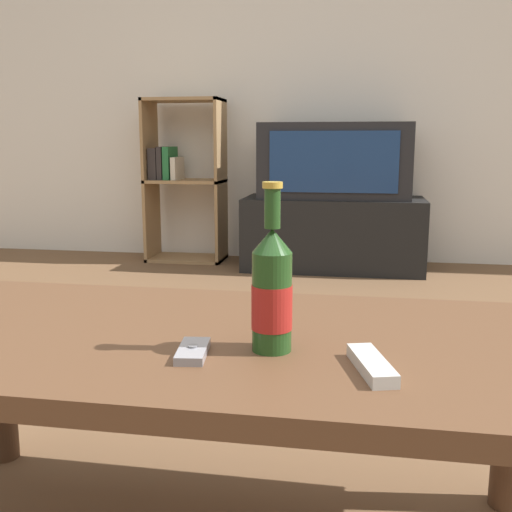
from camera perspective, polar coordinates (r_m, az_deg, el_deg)
back_wall at (r=4.07m, az=6.38°, el=18.08°), size 8.00×0.05×2.60m
coffee_table at (r=1.12m, az=-4.59°, el=-10.37°), size 1.31×0.63×0.44m
tv_stand at (r=3.75m, az=7.36°, el=2.16°), size 1.10×0.49×0.44m
television at (r=3.71m, az=7.52°, el=8.98°), size 0.90×0.44×0.45m
bookshelf at (r=4.00m, az=-7.18°, el=7.47°), size 0.50×0.30×1.06m
beer_bottle at (r=0.98m, az=1.53°, el=-3.37°), size 0.07×0.07×0.28m
cell_phone at (r=0.99m, az=-6.04°, el=-8.99°), size 0.06×0.11×0.02m
remote_control at (r=0.93m, az=10.95°, el=-10.15°), size 0.08×0.15×0.02m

